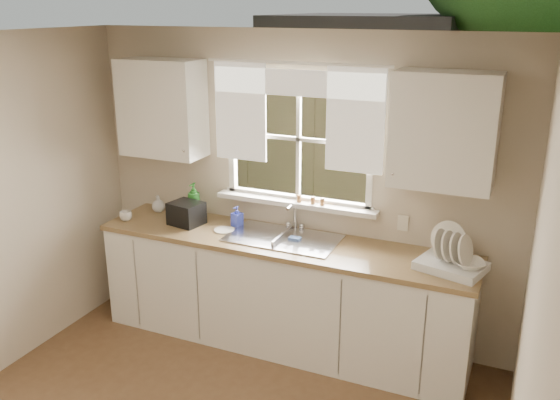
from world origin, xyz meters
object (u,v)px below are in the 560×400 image
at_px(soap_bottle_a, 194,201).
at_px(black_appliance, 186,213).
at_px(dish_rack, 451,260).
at_px(cup, 126,216).

xyz_separation_m(soap_bottle_a, black_appliance, (0.03, -0.16, -0.06)).
xyz_separation_m(dish_rack, black_appliance, (-2.17, 0.02, 0.02)).
bearing_deg(dish_rack, black_appliance, 179.34).
bearing_deg(black_appliance, dish_rack, 9.71).
bearing_deg(dish_rack, soap_bottle_a, 175.06).
relative_size(dish_rack, cup, 4.78).
bearing_deg(dish_rack, cup, -177.51).
relative_size(soap_bottle_a, cup, 2.88).
height_order(soap_bottle_a, cup, soap_bottle_a).
xyz_separation_m(soap_bottle_a, cup, (-0.49, -0.31, -0.11)).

